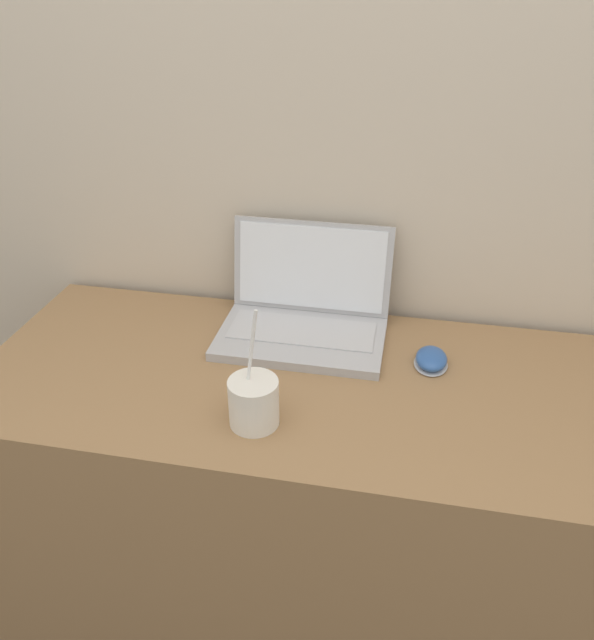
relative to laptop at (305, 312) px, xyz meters
name	(u,v)px	position (x,y,z in m)	size (l,w,h in m)	color
wall_back	(373,73)	(0.11, 0.15, 0.47)	(7.00, 0.04, 2.50)	beige
desk	(335,512)	(0.11, -0.17, -0.41)	(1.47, 0.56, 0.73)	#936D47
laptop	(305,312)	(0.00, 0.00, 0.00)	(0.36, 0.26, 0.22)	#ADADB2
drink_cup	(254,401)	(-0.03, -0.32, 0.00)	(0.09, 0.09, 0.22)	silver
computer_mouse	(431,360)	(0.28, -0.08, -0.04)	(0.07, 0.09, 0.03)	#B2B2B7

